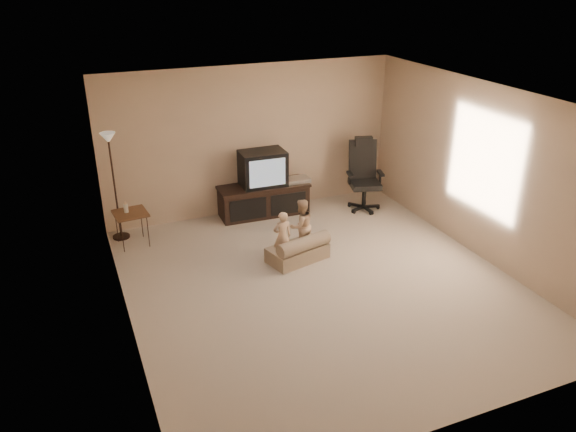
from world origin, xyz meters
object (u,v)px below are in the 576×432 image
at_px(tv_stand, 263,188).
at_px(toddler_left, 282,236).
at_px(office_chair, 364,184).
at_px(floor_lamp, 111,163).
at_px(child_sofa, 299,250).
at_px(side_table, 130,214).
at_px(toddler_right, 301,226).

relative_size(tv_stand, toddler_left, 2.08).
distance_m(office_chair, floor_lamp, 4.19).
distance_m(child_sofa, toddler_left, 0.32).
bearing_deg(side_table, floor_lamp, 114.94).
xyz_separation_m(office_chair, toddler_left, (-2.03, -1.24, -0.07)).
bearing_deg(office_chair, toddler_left, -132.82).
bearing_deg(child_sofa, floor_lamp, 127.93).
xyz_separation_m(office_chair, side_table, (-3.95, 0.11, 0.06)).
height_order(tv_stand, office_chair, office_chair).
bearing_deg(child_sofa, toddler_right, 47.61).
xyz_separation_m(side_table, child_sofa, (2.14, -1.46, -0.35)).
bearing_deg(floor_lamp, child_sofa, -37.86).
distance_m(tv_stand, office_chair, 1.75).
bearing_deg(child_sofa, toddler_left, 137.87).
height_order(side_table, child_sofa, side_table).
distance_m(office_chair, toddler_left, 2.38).
height_order(office_chair, side_table, office_chair).
bearing_deg(office_chair, toddler_right, -131.44).
xyz_separation_m(tv_stand, toddler_left, (-0.33, -1.67, -0.08)).
xyz_separation_m(tv_stand, side_table, (-2.26, -0.32, 0.05)).
bearing_deg(toddler_right, side_table, -37.82).
relative_size(office_chair, side_table, 1.74).
bearing_deg(side_table, child_sofa, -34.39).
bearing_deg(toddler_left, office_chair, -147.85).
relative_size(side_table, toddler_right, 0.87).
relative_size(tv_stand, floor_lamp, 0.93).
bearing_deg(floor_lamp, toddler_left, -38.77).
xyz_separation_m(tv_stand, toddler_right, (0.04, -1.50, -0.05)).
height_order(office_chair, toddler_left, office_chair).
bearing_deg(side_table, tv_stand, 8.04).
xyz_separation_m(side_table, toddler_right, (2.29, -1.18, -0.10)).
relative_size(tv_stand, child_sofa, 1.68).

